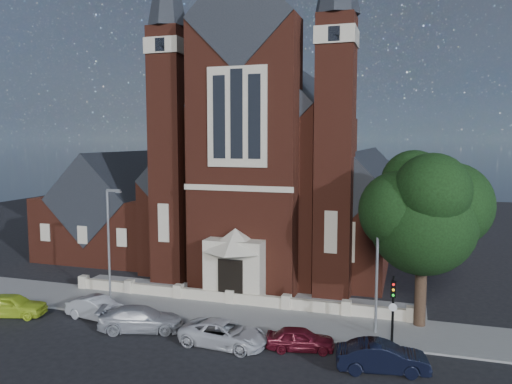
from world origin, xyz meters
TOP-DOWN VIEW (x-y plane):
  - ground at (0.00, 15.00)m, footprint 120.00×120.00m
  - pavement_strip at (0.00, 4.50)m, footprint 60.00×5.00m
  - forecourt_paving at (0.00, 8.50)m, footprint 26.00×3.00m
  - forecourt_wall at (0.00, 6.50)m, footprint 24.00×0.40m
  - church at (-0.00, 22.94)m, footprint 20.01×34.90m
  - parish_hall at (-16.00, 18.00)m, footprint 12.00×12.20m
  - street_tree at (12.60, 5.71)m, footprint 6.40×6.60m
  - street_lamp_left at (-7.91, 4.00)m, footprint 1.16×0.22m
  - street_lamp_right at (10.09, 4.00)m, footprint 1.16×0.22m
  - traffic_signal at (11.00, 2.43)m, footprint 0.28×0.42m
  - car_lime_van at (-12.76, 0.05)m, footprint 4.69×2.85m
  - car_silver_a at (-7.10, 1.26)m, footprint 4.49×2.18m
  - car_silver_b at (-3.48, 0.38)m, footprint 5.42×3.50m
  - car_white_suv at (2.07, -0.19)m, footprint 5.17×2.70m
  - car_dark_red at (6.25, 0.49)m, footprint 3.95×2.20m
  - car_navy at (10.65, -0.78)m, footprint 4.70×2.32m

SIDE VIEW (x-z plane):
  - ground at x=0.00m, z-range 0.00..0.00m
  - pavement_strip at x=0.00m, z-range -0.06..0.06m
  - forecourt_paving at x=0.00m, z-range -0.07..0.07m
  - forecourt_wall at x=0.00m, z-range -0.45..0.45m
  - car_dark_red at x=6.25m, z-range 0.00..1.27m
  - car_white_suv at x=2.07m, z-range 0.00..1.39m
  - car_silver_a at x=-7.10m, z-range 0.00..1.42m
  - car_silver_b at x=-3.48m, z-range 0.00..1.46m
  - car_navy at x=10.65m, z-range 0.00..1.48m
  - car_lime_van at x=-12.76m, z-range 0.00..1.49m
  - traffic_signal at x=11.00m, z-range 0.58..4.58m
  - parish_hall at x=-16.00m, z-range -1.11..9.13m
  - street_lamp_left at x=-7.91m, z-range 0.55..8.64m
  - street_lamp_right at x=10.09m, z-range 0.55..8.64m
  - street_tree at x=12.60m, z-range 1.61..12.31m
  - church at x=0.00m, z-range -6.41..22.79m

